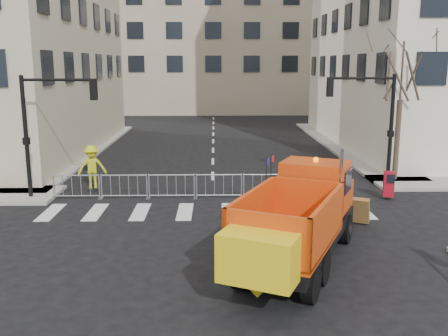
{
  "coord_description": "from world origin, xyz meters",
  "views": [
    {
      "loc": [
        0.11,
        -13.89,
        5.89
      ],
      "look_at": [
        0.42,
        2.5,
        2.43
      ],
      "focal_mm": 40.0,
      "sensor_mm": 36.0,
      "label": 1
    }
  ],
  "objects_px": {
    "worker": "(92,167)",
    "newspaper_box": "(389,184)",
    "cop_b": "(310,200)",
    "cop_c": "(308,191)",
    "plow_truck": "(299,217)",
    "cop_a": "(314,194)"
  },
  "relations": [
    {
      "from": "worker",
      "to": "newspaper_box",
      "type": "bearing_deg",
      "value": -22.14
    },
    {
      "from": "cop_b",
      "to": "worker",
      "type": "distance_m",
      "value": 10.39
    },
    {
      "from": "cop_c",
      "to": "newspaper_box",
      "type": "distance_m",
      "value": 4.3
    },
    {
      "from": "plow_truck",
      "to": "cop_a",
      "type": "height_order",
      "value": "plow_truck"
    },
    {
      "from": "cop_a",
      "to": "cop_b",
      "type": "bearing_deg",
      "value": 72.52
    },
    {
      "from": "worker",
      "to": "newspaper_box",
      "type": "height_order",
      "value": "worker"
    },
    {
      "from": "cop_c",
      "to": "cop_a",
      "type": "bearing_deg",
      "value": 77.48
    },
    {
      "from": "cop_c",
      "to": "worker",
      "type": "height_order",
      "value": "worker"
    },
    {
      "from": "cop_a",
      "to": "cop_b",
      "type": "distance_m",
      "value": 0.9
    },
    {
      "from": "cop_b",
      "to": "plow_truck",
      "type": "bearing_deg",
      "value": 90.02
    },
    {
      "from": "cop_b",
      "to": "newspaper_box",
      "type": "relative_size",
      "value": 1.48
    },
    {
      "from": "worker",
      "to": "cop_a",
      "type": "bearing_deg",
      "value": -36.31
    },
    {
      "from": "plow_truck",
      "to": "cop_a",
      "type": "bearing_deg",
      "value": 8.62
    },
    {
      "from": "cop_c",
      "to": "newspaper_box",
      "type": "bearing_deg",
      "value": 154.51
    },
    {
      "from": "worker",
      "to": "plow_truck",
      "type": "bearing_deg",
      "value": -62.53
    },
    {
      "from": "cop_a",
      "to": "cop_c",
      "type": "distance_m",
      "value": 0.33
    },
    {
      "from": "plow_truck",
      "to": "newspaper_box",
      "type": "bearing_deg",
      "value": -10.79
    },
    {
      "from": "cop_b",
      "to": "worker",
      "type": "bearing_deg",
      "value": -11.29
    },
    {
      "from": "cop_b",
      "to": "newspaper_box",
      "type": "distance_m",
      "value": 4.98
    },
    {
      "from": "cop_b",
      "to": "worker",
      "type": "height_order",
      "value": "worker"
    },
    {
      "from": "cop_c",
      "to": "worker",
      "type": "distance_m",
      "value": 10.07
    },
    {
      "from": "cop_a",
      "to": "cop_c",
      "type": "bearing_deg",
      "value": -47.32
    }
  ]
}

